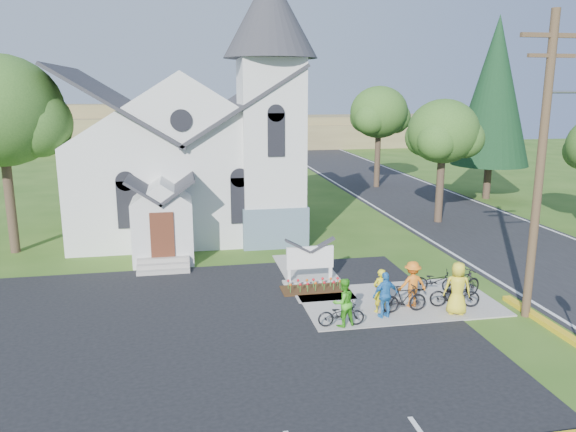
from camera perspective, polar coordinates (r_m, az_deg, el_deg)
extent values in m
plane|color=#2F5418|center=(20.14, 7.67, -9.49)|extent=(120.00, 120.00, 0.00)
cube|color=black|center=(17.40, -13.14, -13.43)|extent=(20.00, 16.00, 0.02)
cube|color=black|center=(37.15, 15.07, 0.60)|extent=(8.00, 90.00, 0.02)
cube|color=gray|center=(21.06, 11.16, -8.53)|extent=(7.00, 4.00, 0.05)
cube|color=silver|center=(31.05, -10.56, 3.16)|extent=(11.00, 9.00, 5.00)
cube|color=slate|center=(28.45, -1.69, -0.59)|extent=(3.20, 3.20, 2.00)
cube|color=silver|center=(27.85, -1.73, 6.43)|extent=(3.00, 3.00, 9.00)
cone|color=#29292E|center=(27.87, -1.83, 19.83)|extent=(4.50, 4.50, 4.00)
cube|color=silver|center=(25.71, -12.57, -1.45)|extent=(2.60, 2.40, 2.80)
cube|color=#552818|center=(24.49, -12.66, -1.93)|extent=(1.00, 0.10, 2.00)
cube|color=gray|center=(22.69, 2.22, -6.64)|extent=(2.20, 0.40, 0.10)
cube|color=white|center=(22.36, 0.10, -5.57)|extent=(0.12, 0.12, 1.00)
cube|color=white|center=(22.72, 4.33, -5.30)|extent=(0.12, 0.12, 1.00)
cube|color=white|center=(22.37, 2.24, -4.22)|extent=(1.90, 0.14, 0.90)
cube|color=#33200E|center=(21.87, 2.75, -7.45)|extent=(2.60, 1.10, 0.07)
cylinder|color=#483724|center=(19.90, 24.21, 4.17)|extent=(0.28, 0.28, 10.00)
cube|color=#483724|center=(19.79, 25.37, 16.26)|extent=(2.20, 0.14, 0.14)
cube|color=#483724|center=(19.75, 25.20, 14.53)|extent=(1.60, 0.12, 0.12)
cylinder|color=#3D2921|center=(29.20, -26.39, 1.36)|extent=(0.44, 0.44, 4.95)
ellipsoid|color=#2F581E|center=(28.76, -27.22, 9.50)|extent=(5.60, 5.60, 5.04)
cylinder|color=#3D2921|center=(33.48, 15.17, 2.80)|extent=(0.44, 0.44, 4.05)
ellipsoid|color=#2F581E|center=(33.10, 15.50, 8.30)|extent=(4.00, 4.00, 3.60)
cylinder|color=#3D2921|center=(44.59, 9.07, 5.79)|extent=(0.44, 0.44, 4.50)
ellipsoid|color=#2F581E|center=(44.30, 9.23, 10.38)|extent=(4.40, 4.40, 3.96)
cylinder|color=#3D2921|center=(41.88, 19.58, 3.31)|extent=(0.50, 0.50, 2.40)
cone|color=black|center=(41.39, 20.23, 11.79)|extent=(5.20, 5.20, 10.00)
cube|color=olive|center=(74.82, -1.52, 8.56)|extent=(60.00, 8.00, 4.00)
cube|color=olive|center=(75.88, -13.93, 8.86)|extent=(30.00, 6.00, 5.60)
cube|color=olive|center=(77.17, 10.66, 8.10)|extent=(25.00, 6.00, 3.00)
imported|color=yellow|center=(19.72, 9.34, -7.48)|extent=(0.64, 0.51, 1.55)
imported|color=black|center=(18.58, 5.42, -9.89)|extent=(1.56, 0.61, 0.81)
imported|color=green|center=(18.44, 5.64, -8.72)|extent=(0.93, 0.81, 1.61)
imported|color=black|center=(19.94, 11.72, -8.23)|extent=(1.63, 0.49, 0.98)
imported|color=#287AC8|center=(19.28, 9.86, -7.90)|extent=(0.99, 0.56, 1.60)
imported|color=black|center=(22.16, 14.70, -6.38)|extent=(1.72, 1.08, 0.85)
imported|color=orange|center=(20.40, 12.50, -6.75)|extent=(1.09, 0.65, 1.65)
imported|color=black|center=(21.64, 17.26, -6.66)|extent=(1.91, 1.12, 1.11)
imported|color=yellow|center=(20.09, 16.83, -7.03)|extent=(1.05, 0.85, 1.85)
imported|color=black|center=(20.84, 16.58, -7.64)|extent=(1.85, 0.97, 0.92)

